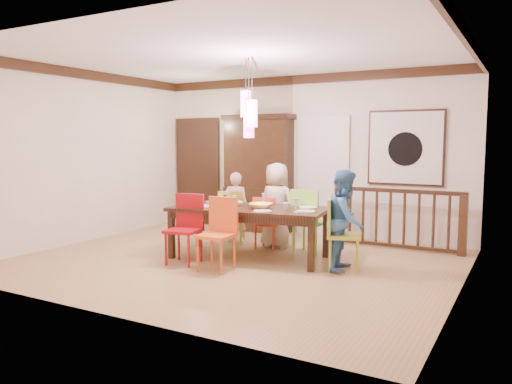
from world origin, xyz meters
The scene contains 37 objects.
floor centered at (0.00, 0.00, 0.00)m, with size 6.00×6.00×0.00m, color #A17F4E.
ceiling centered at (0.00, 0.00, 2.90)m, with size 6.00×6.00×0.00m, color white.
wall_back centered at (0.00, 2.50, 1.45)m, with size 6.00×6.00×0.00m, color beige.
wall_left centered at (-3.00, 0.00, 1.45)m, with size 5.00×5.00×0.00m, color beige.
wall_right centered at (3.00, 0.00, 1.45)m, with size 5.00×5.00×0.00m, color beige.
crown_molding centered at (0.00, 0.00, 2.82)m, with size 6.00×5.00×0.16m, color black, non-canonical shape.
panel_door centered at (-2.40, 2.45, 1.05)m, with size 1.04×0.07×2.24m, color black.
white_doorway centered at (0.35, 2.46, 1.05)m, with size 0.97×0.05×2.22m, color silver.
painting centered at (1.80, 2.46, 1.60)m, with size 1.25×0.06×1.25m.
pendant_cluster centered at (0.06, 0.28, 2.11)m, with size 0.27×0.21×1.14m.
dining_table centered at (0.06, 0.28, 0.67)m, with size 2.38×1.34×0.75m.
chair_far_left centered at (-0.67, 1.01, 0.52)m, with size 0.53×0.53×0.90m.
chair_far_mid centered at (0.02, 0.97, 0.48)m, with size 0.41×0.41×0.84m.
chair_far_right centered at (0.73, 0.99, 0.57)m, with size 0.46×0.46×1.00m.
chair_near_left centered at (-0.57, -0.47, 0.55)m, with size 0.50×0.50×0.97m.
chair_near_mid centered at (0.03, -0.54, 0.55)m, with size 0.46×0.46×0.96m.
chair_end_right centered at (1.52, 0.29, 0.55)m, with size 0.55×0.55×0.96m.
china_hutch centered at (-0.89, 2.30, 1.11)m, with size 1.39×0.46×2.20m.
balustrade centered at (1.82, 1.95, 0.50)m, with size 2.07×0.12×0.96m.
person_far_left centered at (-0.70, 1.16, 0.60)m, with size 0.43×0.29×1.19m, color #FFC2C7.
person_far_mid centered at (0.09, 1.12, 0.68)m, with size 0.67×0.43×1.37m, color #C2B192.
person_end_right centered at (1.52, 0.32, 0.67)m, with size 0.65×0.51×1.34m, color teal.
serving_bowl centered at (0.29, 0.23, 0.79)m, with size 0.33×0.33×0.08m, color yellow.
small_bowl centered at (-0.21, 0.39, 0.78)m, with size 0.18×0.18×0.06m, color white.
cup_left centered at (-0.40, 0.08, 0.80)m, with size 0.13×0.13×0.10m, color silver.
cup_right centered at (0.62, 0.36, 0.80)m, with size 0.10×0.10×0.10m, color silver.
plate_far_left centered at (-0.71, 0.52, 0.76)m, with size 0.26×0.26×0.01m, color white.
plate_far_mid centered at (0.02, 0.62, 0.76)m, with size 0.26×0.26×0.01m, color white.
plate_far_right centered at (0.84, 0.64, 0.76)m, with size 0.26×0.26×0.01m, color white.
plate_near_left centered at (-0.57, 0.03, 0.76)m, with size 0.26×0.26×0.01m, color white.
plate_near_mid centered at (0.44, -0.01, 0.76)m, with size 0.26×0.26×0.01m, color white.
plate_end_right centered at (0.97, 0.26, 0.76)m, with size 0.26×0.26×0.01m, color white.
wine_glass_a centered at (-0.45, 0.44, 0.84)m, with size 0.08×0.08×0.19m, color #590C19, non-canonical shape.
wine_glass_b centered at (0.18, 0.53, 0.84)m, with size 0.08×0.08×0.19m, color silver, non-canonical shape.
wine_glass_c centered at (-0.06, 0.06, 0.84)m, with size 0.08×0.08×0.19m, color #590C19, non-canonical shape.
wine_glass_d centered at (0.87, 0.15, 0.84)m, with size 0.08×0.08×0.19m, color silver, non-canonical shape.
napkin centered at (-0.03, -0.11, 0.76)m, with size 0.18×0.14×0.01m, color #D83359.
Camera 1 is at (3.66, -5.97, 1.73)m, focal length 35.00 mm.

